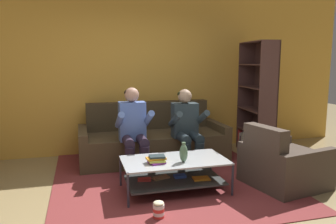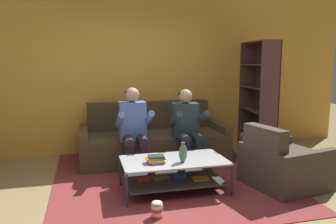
{
  "view_description": "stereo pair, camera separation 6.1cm",
  "coord_description": "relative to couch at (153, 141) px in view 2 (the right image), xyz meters",
  "views": [
    {
      "loc": [
        -0.86,
        -3.32,
        1.61
      ],
      "look_at": [
        0.29,
        0.89,
        0.93
      ],
      "focal_mm": 35.0,
      "sensor_mm": 36.0,
      "label": 1
    },
    {
      "loc": [
        -0.8,
        -3.33,
        1.61
      ],
      "look_at": [
        0.29,
        0.89,
        0.93
      ],
      "focal_mm": 35.0,
      "sensor_mm": 36.0,
      "label": 2
    }
  ],
  "objects": [
    {
      "name": "bookshelf",
      "position": [
        1.85,
        -0.1,
        0.55
      ],
      "size": [
        0.41,
        0.93,
        1.94
      ],
      "color": "#4C302D",
      "rests_on": "ground"
    },
    {
      "name": "back_partition",
      "position": [
        -0.28,
        0.65,
        1.15
      ],
      "size": [
        8.4,
        0.12,
        2.9
      ],
      "primitive_type": "cube",
      "color": "gold",
      "rests_on": "ground"
    },
    {
      "name": "person_seated_left",
      "position": [
        -0.4,
        -0.56,
        0.37
      ],
      "size": [
        0.5,
        0.58,
        1.23
      ],
      "color": "#281D2C",
      "rests_on": "ground"
    },
    {
      "name": "person_seated_right",
      "position": [
        0.4,
        -0.56,
        0.35
      ],
      "size": [
        0.5,
        0.58,
        1.19
      ],
      "color": "#1C262A",
      "rests_on": "ground"
    },
    {
      "name": "book_stack",
      "position": [
        -0.28,
        -1.47,
        0.15
      ],
      "size": [
        0.23,
        0.2,
        0.09
      ],
      "color": "purple",
      "rests_on": "coffee_table"
    },
    {
      "name": "popcorn_tub",
      "position": [
        -0.39,
        -2.04,
        -0.21
      ],
      "size": [
        0.12,
        0.12,
        0.19
      ],
      "color": "red",
      "rests_on": "ground"
    },
    {
      "name": "ground",
      "position": [
        -0.28,
        -1.81,
        -0.3
      ],
      "size": [
        16.8,
        16.8,
        0.0
      ],
      "primitive_type": "plane",
      "color": "#978156"
    },
    {
      "name": "armchair",
      "position": [
        1.38,
        -1.59,
        -0.03
      ],
      "size": [
        1.04,
        1.01,
        0.81
      ],
      "color": "#44372E",
      "rests_on": "ground"
    },
    {
      "name": "couch",
      "position": [
        0.0,
        0.0,
        0.0
      ],
      "size": [
        2.35,
        0.95,
        0.92
      ],
      "color": "#483A25",
      "rests_on": "ground"
    },
    {
      "name": "area_rug",
      "position": [
        -0.02,
        -0.82,
        -0.3
      ],
      "size": [
        3.0,
        3.34,
        0.01
      ],
      "color": "maroon",
      "rests_on": "ground"
    },
    {
      "name": "coffee_table",
      "position": [
        -0.03,
        -1.39,
        -0.03
      ],
      "size": [
        1.28,
        0.7,
        0.41
      ],
      "color": "#B0B4B7",
      "rests_on": "ground"
    },
    {
      "name": "vase",
      "position": [
        0.04,
        -1.52,
        0.22
      ],
      "size": [
        0.1,
        0.1,
        0.24
      ],
      "color": "#4E6F51",
      "rests_on": "coffee_table"
    }
  ]
}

